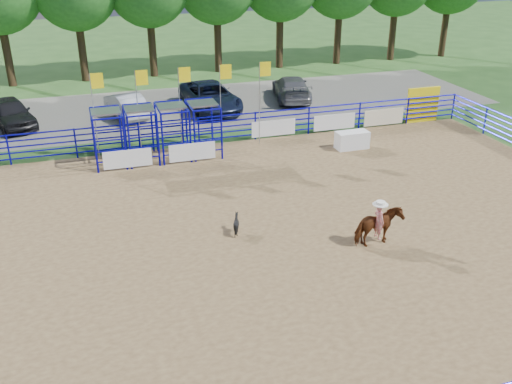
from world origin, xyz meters
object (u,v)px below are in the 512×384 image
car_b (126,105)px  car_a (11,113)px  calf (236,224)px  horse_and_rider (378,224)px  car_d (292,88)px  car_c (210,97)px  announcer_table (352,140)px

car_b → car_a: bearing=-12.8°
car_a → calf: bearing=-80.6°
horse_and_rider → car_b: size_ratio=0.54×
car_b → car_d: size_ratio=0.83×
horse_and_rider → car_c: bearing=95.6°
announcer_table → car_a: 18.80m
announcer_table → car_d: car_d is taller
horse_and_rider → car_c: size_ratio=0.40×
announcer_table → car_c: car_c is taller
calf → car_c: bearing=-39.5°
announcer_table → calf: bearing=-139.5°
car_a → horse_and_rider: bearing=-73.4°
horse_and_rider → car_b: 19.19m
horse_and_rider → car_b: bearing=110.7°
car_a → announcer_table: bearing=-47.7°
car_b → calf: bearing=85.7°
horse_and_rider → car_c: horse_and_rider is taller
car_b → car_c: 5.04m
announcer_table → car_b: size_ratio=0.38×
calf → car_b: (-2.34, 15.66, 0.34)m
calf → car_c: size_ratio=0.12×
car_a → car_b: size_ratio=1.09×
announcer_table → car_a: bearing=151.8°
car_a → car_c: bearing=-20.0°
horse_and_rider → car_d: 18.94m
car_d → horse_and_rider: bearing=91.2°
calf → car_b: car_b is taller
calf → car_c: car_c is taller
horse_and_rider → announcer_table: bearing=69.1°
car_c → car_d: (5.55, 0.71, -0.06)m
car_b → car_d: car_d is taller
car_a → car_b: bearing=-19.5°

